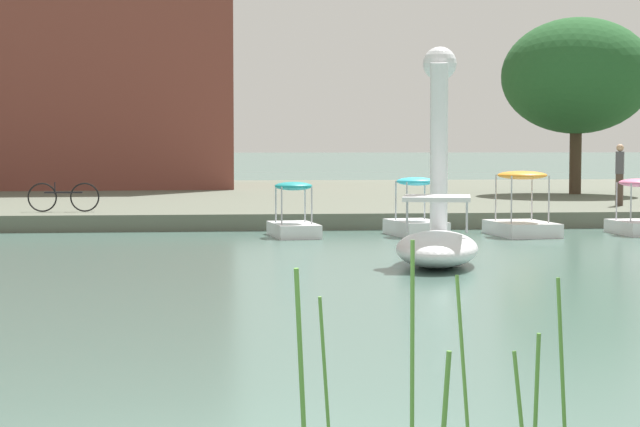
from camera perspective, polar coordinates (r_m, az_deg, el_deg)
The scene contains 10 objects.
shore_bank_far at distance 40.83m, azimuth -5.33°, elevation 0.84°, with size 124.42×26.92×0.42m, color #5B6051.
swan_boat at distance 19.69m, azimuth 6.13°, elevation -0.37°, with size 2.12×3.35×3.98m.
pedal_boat_teal at distance 25.69m, azimuth -1.39°, elevation -0.33°, with size 1.19×1.96×1.29m.
pedal_boat_cyan at distance 26.03m, azimuth 5.01°, elevation -0.26°, with size 1.34×1.97×1.39m.
pedal_boat_orange at distance 26.39m, azimuth 10.46°, elevation -0.06°, with size 1.45×2.14×1.54m.
pedal_boat_pink at distance 27.46m, azimuth 16.23°, elevation -0.12°, with size 1.08×1.77×1.34m.
tree_broadleaf_left at distance 39.83m, azimuth 13.22°, elevation 6.98°, with size 6.87×7.10×6.21m.
person_on_path at distance 32.33m, azimuth 15.34°, elevation 2.00°, with size 0.30×0.31×1.76m.
bicycle_parked at distance 29.11m, azimuth -13.22°, elevation 0.84°, with size 1.84×0.09×0.77m.
reed_clump_foreground at distance 7.25m, azimuth 5.83°, elevation -8.67°, with size 1.84×0.99×1.51m.
Camera 1 is at (-0.25, -6.32, 2.14)m, focal length 61.45 mm.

